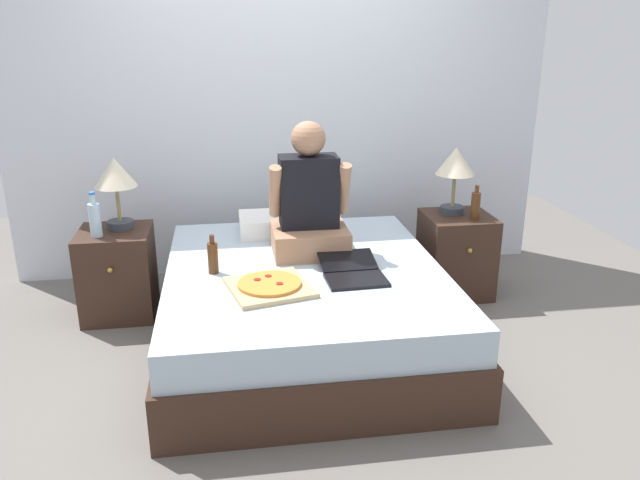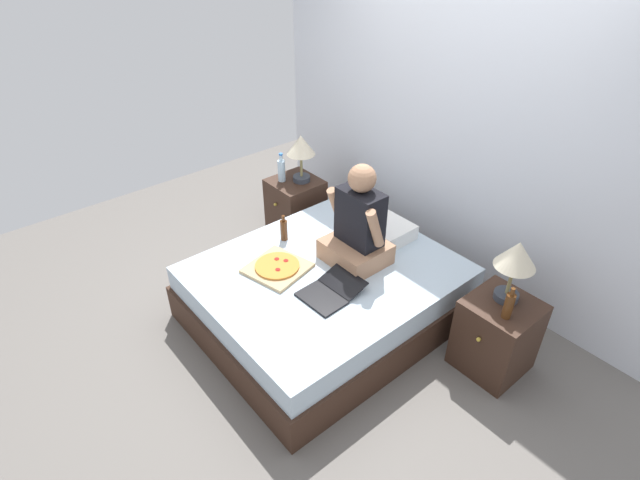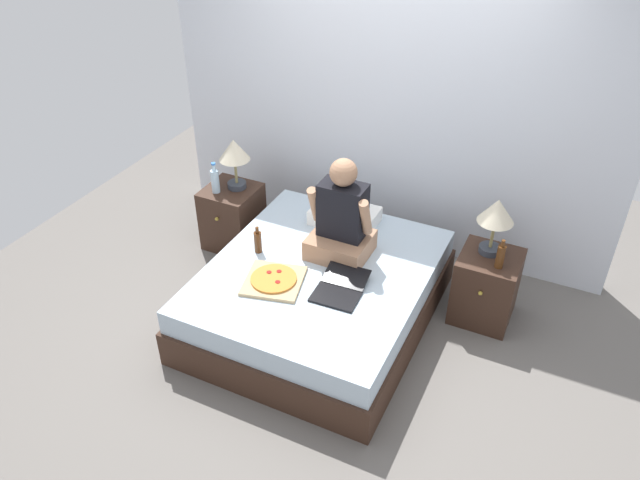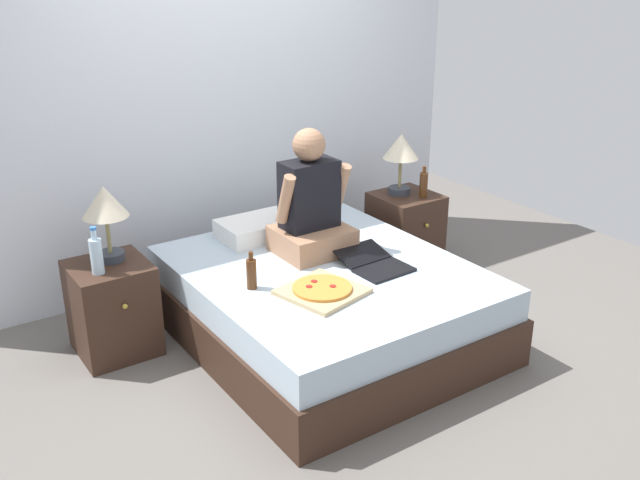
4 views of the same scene
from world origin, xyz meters
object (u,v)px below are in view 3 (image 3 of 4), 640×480
at_px(water_bottle, 215,180).
at_px(laptop, 339,290).
at_px(beer_bottle_on_bed, 258,242).
at_px(nightstand_left, 233,217).
at_px(bed, 319,294).
at_px(lamp_on_right_nightstand, 496,215).
at_px(pizza_box, 274,280).
at_px(lamp_on_left_nightstand, 234,153).
at_px(person_seated, 342,221).
at_px(nightstand_right, 486,287).
at_px(beer_bottle, 500,256).

height_order(water_bottle, laptop, water_bottle).
bearing_deg(beer_bottle_on_bed, nightstand_left, 136.69).
bearing_deg(nightstand_left, water_bottle, -131.65).
relative_size(bed, lamp_on_right_nightstand, 4.14).
xyz_separation_m(laptop, pizza_box, (-0.46, -0.10, -0.00)).
bearing_deg(pizza_box, beer_bottle_on_bed, 136.18).
relative_size(lamp_on_left_nightstand, laptop, 1.05).
bearing_deg(lamp_on_right_nightstand, person_seated, -160.18).
xyz_separation_m(bed, person_seated, (0.06, 0.26, 0.53)).
bearing_deg(nightstand_right, laptop, -139.25).
relative_size(beer_bottle, beer_bottle_on_bed, 1.05).
height_order(nightstand_right, person_seated, person_seated).
bearing_deg(water_bottle, nightstand_right, 2.22).
bearing_deg(lamp_on_left_nightstand, water_bottle, -130.60).
relative_size(laptop, beer_bottle_on_bed, 1.95).
bearing_deg(laptop, pizza_box, -167.59).
distance_m(water_bottle, pizza_box, 1.26).
bearing_deg(water_bottle, bed, -22.03).
height_order(bed, person_seated, person_seated).
bearing_deg(beer_bottle_on_bed, water_bottle, 144.80).
height_order(lamp_on_left_nightstand, person_seated, person_seated).
relative_size(nightstand_right, pizza_box, 1.16).
bearing_deg(beer_bottle, laptop, -145.30).
relative_size(beer_bottle, person_seated, 0.29).
bearing_deg(beer_bottle, bed, -158.22).
relative_size(nightstand_right, person_seated, 0.72).
xyz_separation_m(lamp_on_right_nightstand, pizza_box, (-1.31, -0.91, -0.39)).
bearing_deg(person_seated, pizza_box, -117.58).
xyz_separation_m(lamp_on_left_nightstand, water_bottle, (-0.12, -0.14, -0.22)).
bearing_deg(lamp_on_left_nightstand, beer_bottle, -3.78).
height_order(water_bottle, pizza_box, water_bottle).
bearing_deg(nightstand_right, beer_bottle_on_bed, -160.31).
distance_m(person_seated, beer_bottle_on_bed, 0.65).
height_order(nightstand_left, lamp_on_right_nightstand, lamp_on_right_nightstand).
height_order(nightstand_right, beer_bottle, beer_bottle).
xyz_separation_m(water_bottle, lamp_on_right_nightstand, (2.29, 0.14, 0.22)).
height_order(bed, lamp_on_left_nightstand, lamp_on_left_nightstand).
bearing_deg(pizza_box, lamp_on_right_nightstand, 34.73).
bearing_deg(person_seated, beer_bottle_on_bed, -155.30).
relative_size(bed, pizza_box, 3.85).
distance_m(nightstand_left, beer_bottle_on_bed, 0.90).
relative_size(pizza_box, beer_bottle_on_bed, 2.20).
bearing_deg(pizza_box, water_bottle, 142.06).
distance_m(water_bottle, person_seated, 1.29).
relative_size(bed, lamp_on_left_nightstand, 4.14).
bearing_deg(water_bottle, laptop, -24.72).
bearing_deg(nightstand_left, laptop, -28.95).
xyz_separation_m(pizza_box, beer_bottle_on_bed, (-0.29, 0.28, 0.07)).
height_order(lamp_on_left_nightstand, pizza_box, lamp_on_left_nightstand).
distance_m(lamp_on_left_nightstand, beer_bottle, 2.29).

